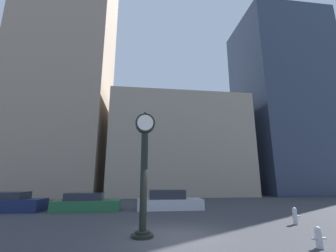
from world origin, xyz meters
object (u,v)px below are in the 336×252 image
Objects in this scene: street_clock at (144,166)px; fire_hydrant_far at (295,216)px; car_green at (87,203)px; car_navy at (9,203)px; car_silver at (169,201)px; fire_hydrant_near at (319,237)px.

fire_hydrant_far is (7.46, 1.61, -2.24)m from street_clock.
fire_hydrant_far is at bearing 12.16° from street_clock.
car_green reaches higher than fire_hydrant_far.
street_clock is 12.19m from car_navy.
street_clock is 1.12× the size of car_navy.
car_silver is 7.32× the size of fire_hydrant_near.
fire_hydrant_near is at bearing -49.03° from car_green.
fire_hydrant_near is (3.49, -9.96, -0.25)m from car_silver.
street_clock reaches higher than fire_hydrant_far.
car_navy is 10.92m from car_silver.
car_green reaches higher than fire_hydrant_near.
car_silver is at bearing -3.13° from car_green.
street_clock is at bearing -167.84° from fire_hydrant_far.
car_silver reaches higher than car_navy.
fire_hydrant_far is (5.40, -6.26, -0.18)m from car_silver.
car_navy is 17.56m from fire_hydrant_far.
car_navy is 0.96× the size of car_green.
fire_hydrant_far is at bearing -31.42° from car_green.
car_navy is 5.10m from car_green.
car_green is (5.10, -0.10, -0.04)m from car_navy.
car_green is at bearing 2.20° from car_navy.
fire_hydrant_near is (14.40, -10.20, -0.23)m from car_navy.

